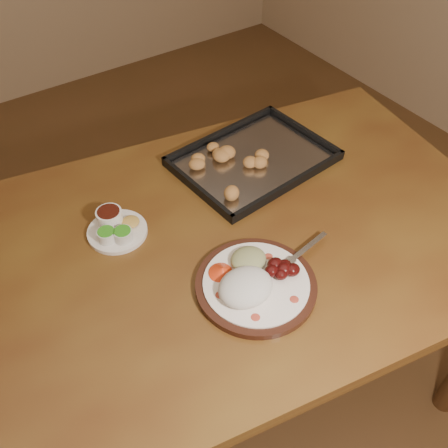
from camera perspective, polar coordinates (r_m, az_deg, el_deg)
ground at (r=1.94m, az=-7.31°, el=-13.39°), size 4.00×4.00×0.00m
dining_table at (r=1.29m, az=-1.18°, el=-4.80°), size 1.63×1.14×0.75m
dinner_plate at (r=1.11m, az=3.37°, el=-6.62°), size 0.36×0.27×0.06m
condiment_saucer at (r=1.25m, az=-12.32°, el=-0.38°), size 0.15×0.15×0.05m
baking_tray at (r=1.44m, az=3.40°, el=7.49°), size 0.45×0.35×0.04m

